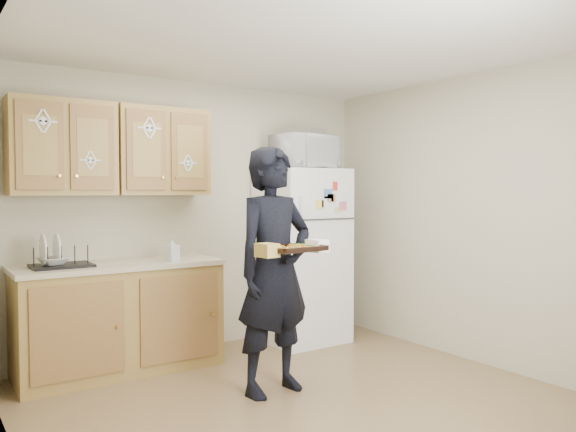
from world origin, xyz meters
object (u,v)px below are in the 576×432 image
at_px(baking_tray, 293,249).
at_px(microwave, 304,152).
at_px(person, 274,270).
at_px(refrigerator, 302,255).
at_px(dish_rack, 61,256).

xyz_separation_m(baking_tray, microwave, (1.03, 1.31, 0.78)).
bearing_deg(person, refrigerator, 39.34).
relative_size(refrigerator, dish_rack, 3.87).
bearing_deg(microwave, person, -140.54).
height_order(microwave, dish_rack, microwave).
height_order(person, dish_rack, person).
bearing_deg(baking_tray, refrigerator, 45.29).
relative_size(refrigerator, microwave, 2.88).
relative_size(person, baking_tray, 4.53).
bearing_deg(microwave, dish_rack, 172.04).
distance_m(refrigerator, baking_tray, 1.73).
distance_m(person, microwave, 1.71).
xyz_separation_m(microwave, dish_rack, (-2.24, 0.08, -0.88)).
bearing_deg(refrigerator, person, -133.45).
bearing_deg(baking_tray, microwave, 44.44).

